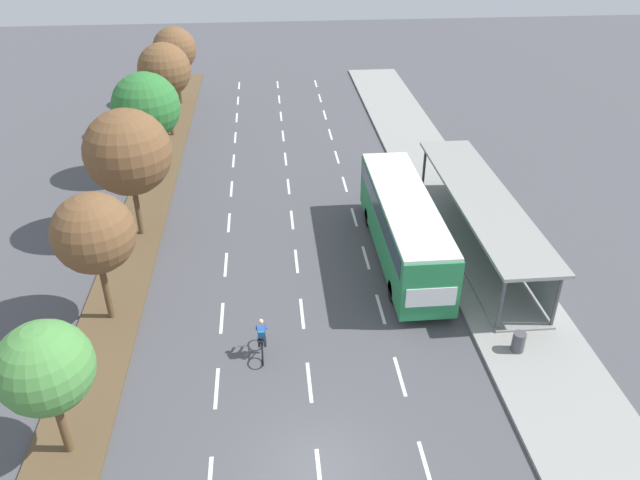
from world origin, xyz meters
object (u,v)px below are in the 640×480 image
at_px(median_tree_farthest, 175,49).
at_px(trash_bin, 519,342).
at_px(bus, 404,222).
at_px(median_tree_fourth, 146,107).
at_px(bus_shelter, 485,216).
at_px(median_tree_nearest, 45,368).
at_px(median_tree_second, 94,234).
at_px(cyclist, 262,339).
at_px(median_tree_third, 128,152).
at_px(median_tree_fifth, 164,70).

distance_m(median_tree_farthest, trash_bin, 36.74).
bearing_deg(bus, median_tree_fourth, 141.70).
bearing_deg(bus_shelter, median_tree_farthest, 125.95).
height_order(median_tree_nearest, median_tree_second, median_tree_second).
bearing_deg(median_tree_farthest, median_tree_nearest, -90.02).
bearing_deg(trash_bin, median_tree_second, 167.30).
bearing_deg(cyclist, median_tree_third, 122.05).
bearing_deg(median_tree_fifth, bus_shelter, -44.45).
bearing_deg(median_tree_fourth, median_tree_third, -88.47).
distance_m(median_tree_fourth, median_tree_fifth, 7.19).
bearing_deg(bus_shelter, median_tree_fifth, 135.55).
bearing_deg(median_tree_farthest, median_tree_fifth, -88.94).
distance_m(median_tree_fifth, trash_bin, 30.54).
xyz_separation_m(bus, median_tree_fourth, (-13.53, 10.68, 2.60)).
distance_m(median_tree_second, median_tree_fifth, 21.57).
distance_m(median_tree_nearest, median_tree_third, 14.41).
bearing_deg(trash_bin, bus_shelter, 82.35).
distance_m(bus_shelter, median_tree_fifth, 24.84).
xyz_separation_m(cyclist, median_tree_nearest, (-6.47, -4.25, 2.94)).
relative_size(cyclist, median_tree_nearest, 0.36).
height_order(bus, median_tree_second, median_tree_second).
relative_size(median_tree_third, median_tree_farthest, 1.10).
bearing_deg(median_tree_fifth, median_tree_nearest, -90.29).
bearing_deg(median_tree_farthest, cyclist, -78.48).
relative_size(bus_shelter, median_tree_nearest, 2.80).
bearing_deg(median_tree_fourth, median_tree_farthest, 89.71).
bearing_deg(median_tree_nearest, median_tree_second, 90.20).
distance_m(cyclist, median_tree_second, 7.94).
bearing_deg(median_tree_third, median_tree_fourth, 91.53).
bearing_deg(median_tree_second, median_tree_fourth, 90.14).
bearing_deg(median_tree_farthest, median_tree_fourth, -90.29).
bearing_deg(median_tree_second, median_tree_nearest, -89.80).
height_order(median_tree_second, trash_bin, median_tree_second).
height_order(median_tree_nearest, median_tree_fifth, median_tree_fifth).
bearing_deg(bus, median_tree_second, -164.72).
relative_size(median_tree_fifth, trash_bin, 7.78).
distance_m(bus_shelter, median_tree_second, 18.44).
bearing_deg(median_tree_nearest, cyclist, 33.28).
xyz_separation_m(median_tree_fourth, trash_bin, (16.73, -18.14, -4.09)).
height_order(cyclist, median_tree_nearest, median_tree_nearest).
bearing_deg(cyclist, bus, 43.44).
bearing_deg(median_tree_nearest, trash_bin, 11.60).
bearing_deg(trash_bin, median_tree_third, 146.49).
xyz_separation_m(median_tree_nearest, trash_bin, (16.67, 3.42, -3.15)).
xyz_separation_m(median_tree_nearest, median_tree_second, (-0.02, 7.19, 0.55)).
bearing_deg(cyclist, median_tree_fifth, 104.48).
distance_m(median_tree_second, median_tree_fourth, 14.38).
bearing_deg(median_tree_second, cyclist, -24.34).
xyz_separation_m(bus, median_tree_third, (-13.34, 3.50, 2.68)).
height_order(cyclist, median_tree_farthest, median_tree_farthest).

